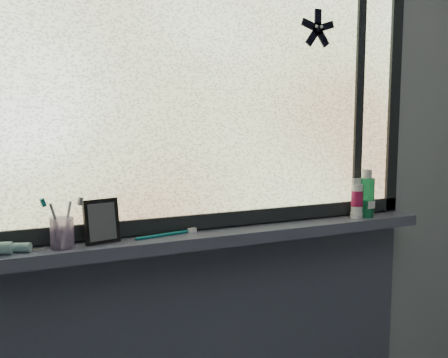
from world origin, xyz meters
TOP-DOWN VIEW (x-y plane):
  - wall_back at (0.00, 1.30)m, footprint 3.00×0.01m
  - windowsill at (0.00, 1.23)m, footprint 1.62×0.14m
  - window_pane at (0.00, 1.28)m, footprint 1.50×0.01m
  - frame_bottom at (0.00, 1.28)m, footprint 1.60×0.03m
  - frame_right at (0.78, 1.28)m, footprint 0.05×0.03m
  - frame_mullion at (0.60, 1.28)m, footprint 0.03×0.03m
  - starfish_sticker at (0.40, 1.27)m, footprint 0.15×0.02m
  - vanity_mirror at (-0.40, 1.23)m, footprint 0.12×0.07m
  - toothpaste_tube at (-0.67, 1.22)m, footprint 0.20×0.10m
  - toothbrush_cup at (-0.52, 1.22)m, footprint 0.08×0.08m
  - toothbrush_lying at (-0.21, 1.24)m, footprint 0.23×0.06m
  - mouthwash_bottle at (0.61, 1.22)m, footprint 0.07×0.07m
  - cream_tube at (0.57, 1.22)m, footprint 0.05×0.05m

SIDE VIEW (x-z plane):
  - windowsill at x=0.00m, z-range 0.98..1.02m
  - toothbrush_lying at x=-0.21m, z-range 1.02..1.04m
  - toothpaste_tube at x=-0.67m, z-range 1.02..1.06m
  - frame_bottom at x=0.00m, z-range 1.02..1.07m
  - toothbrush_cup at x=-0.52m, z-range 1.02..1.11m
  - vanity_mirror at x=-0.40m, z-range 1.02..1.16m
  - cream_tube at x=0.57m, z-range 1.05..1.15m
  - mouthwash_bottle at x=0.61m, z-range 1.04..1.19m
  - wall_back at x=0.00m, z-range 0.00..2.50m
  - frame_right at x=0.78m, z-range 0.98..2.08m
  - window_pane at x=0.00m, z-range 1.03..2.03m
  - frame_mullion at x=0.60m, z-range 1.03..2.03m
  - starfish_sticker at x=0.40m, z-range 1.65..1.79m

